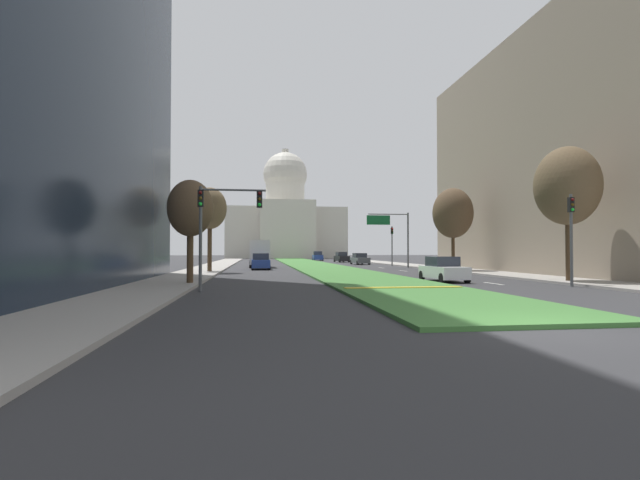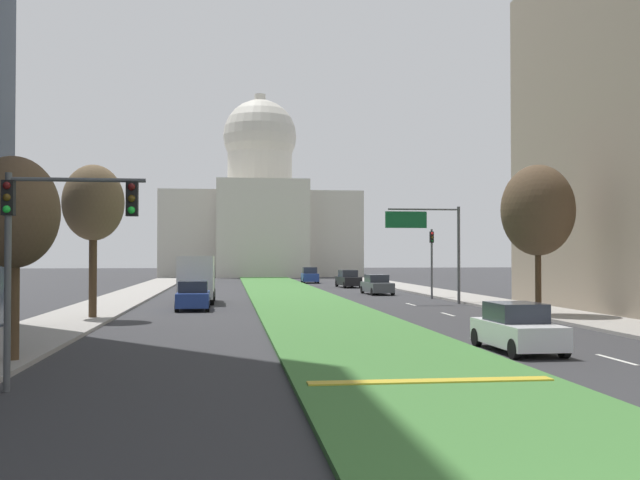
# 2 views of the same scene
# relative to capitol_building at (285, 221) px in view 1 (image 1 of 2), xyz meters

# --- Properties ---
(ground_plane) EXTENTS (260.00, 260.00, 0.00)m
(ground_plane) POSITION_rel_capitol_building_xyz_m (0.00, -55.81, -9.84)
(ground_plane) COLOR #333335
(grass_median) EXTENTS (6.76, 101.93, 0.14)m
(grass_median) POSITION_rel_capitol_building_xyz_m (0.00, -61.47, -9.77)
(grass_median) COLOR #427A38
(grass_median) RESTS_ON ground_plane
(median_curb_nose) EXTENTS (6.09, 0.50, 0.04)m
(median_curb_nose) POSITION_rel_capitol_building_xyz_m (0.00, -100.71, -9.68)
(median_curb_nose) COLOR gold
(median_curb_nose) RESTS_ON grass_median
(lane_dashes_right) EXTENTS (0.16, 58.82, 0.01)m
(lane_dashes_right) POSITION_rel_capitol_building_xyz_m (7.01, -67.88, -9.83)
(lane_dashes_right) COLOR silver
(lane_dashes_right) RESTS_ON ground_plane
(sidewalk_left) EXTENTS (4.00, 101.93, 0.15)m
(sidewalk_left) POSITION_rel_capitol_building_xyz_m (-12.64, -67.13, -9.76)
(sidewalk_left) COLOR #9E9991
(sidewalk_left) RESTS_ON ground_plane
(sidewalk_right) EXTENTS (4.00, 101.93, 0.15)m
(sidewalk_right) POSITION_rel_capitol_building_xyz_m (12.64, -67.13, -9.76)
(sidewalk_right) COLOR #9E9991
(sidewalk_right) RESTS_ON ground_plane
(midrise_block_right) EXTENTS (16.79, 36.93, 20.98)m
(midrise_block_right) POSITION_rel_capitol_building_xyz_m (23.03, -87.39, 0.65)
(midrise_block_right) COLOR gray
(midrise_block_right) RESTS_ON ground_plane
(capitol_building) EXTENTS (30.70, 22.45, 29.31)m
(capitol_building) POSITION_rel_capitol_building_xyz_m (0.00, 0.00, 0.00)
(capitol_building) COLOR beige
(capitol_building) RESTS_ON ground_plane
(traffic_light_near_left) EXTENTS (3.34, 0.35, 5.20)m
(traffic_light_near_left) POSITION_rel_capitol_building_xyz_m (-9.29, -100.04, -6.04)
(traffic_light_near_left) COLOR #515456
(traffic_light_near_left) RESTS_ON ground_plane
(traffic_light_near_right) EXTENTS (0.28, 0.35, 5.20)m
(traffic_light_near_right) POSITION_rel_capitol_building_xyz_m (10.14, -99.59, -6.52)
(traffic_light_near_right) COLOR #515456
(traffic_light_near_right) RESTS_ON ground_plane
(traffic_light_far_right) EXTENTS (0.28, 0.35, 5.20)m
(traffic_light_far_right) POSITION_rel_capitol_building_xyz_m (10.14, -64.63, -6.52)
(traffic_light_far_right) COLOR #515456
(traffic_light_far_right) RESTS_ON ground_plane
(overhead_guide_sign) EXTENTS (5.11, 0.20, 6.50)m
(overhead_guide_sign) POSITION_rel_capitol_building_xyz_m (8.50, -70.55, -5.21)
(overhead_guide_sign) COLOR #515456
(overhead_guide_sign) RESTS_ON ground_plane
(street_tree_left_near) EXTENTS (2.66, 2.66, 6.18)m
(street_tree_left_near) POSITION_rel_capitol_building_xyz_m (-11.26, -95.55, -5.38)
(street_tree_left_near) COLOR #4C3823
(street_tree_left_near) RESTS_ON ground_plane
(street_tree_right_near) EXTENTS (3.93, 3.93, 8.54)m
(street_tree_right_near) POSITION_rel_capitol_building_xyz_m (11.87, -96.89, -3.77)
(street_tree_right_near) COLOR #4C3823
(street_tree_right_near) RESTS_ON ground_plane
(street_tree_left_mid) EXTENTS (3.04, 3.04, 7.77)m
(street_tree_left_mid) POSITION_rel_capitol_building_xyz_m (-11.66, -80.39, -4.03)
(street_tree_left_mid) COLOR #4C3823
(street_tree_left_mid) RESTS_ON ground_plane
(street_tree_right_mid) EXTENTS (3.82, 3.82, 7.99)m
(street_tree_right_mid) POSITION_rel_capitol_building_xyz_m (11.16, -81.39, -4.25)
(street_tree_right_mid) COLOR #4C3823
(street_tree_right_mid) RESTS_ON ground_plane
(sedan_lead_stopped) EXTENTS (1.92, 4.29, 1.63)m
(sedan_lead_stopped) POSITION_rel_capitol_building_xyz_m (4.69, -94.53, -9.07)
(sedan_lead_stopped) COLOR silver
(sedan_lead_stopped) RESTS_ON ground_plane
(sedan_midblock) EXTENTS (1.99, 4.44, 1.73)m
(sedan_midblock) POSITION_rel_capitol_building_xyz_m (-7.01, -73.99, -9.03)
(sedan_midblock) COLOR navy
(sedan_midblock) RESTS_ON ground_plane
(sedan_distant) EXTENTS (2.07, 4.63, 1.64)m
(sedan_distant) POSITION_rel_capitol_building_xyz_m (7.27, -58.19, -9.06)
(sedan_distant) COLOR #4C5156
(sedan_distant) RESTS_ON ground_plane
(sedan_far_horizon) EXTENTS (2.09, 4.79, 1.76)m
(sedan_far_horizon) POSITION_rel_capitol_building_xyz_m (7.06, -44.66, -9.01)
(sedan_far_horizon) COLOR black
(sedan_far_horizon) RESTS_ON ground_plane
(sedan_very_far) EXTENTS (1.99, 4.53, 1.86)m
(sedan_very_far) POSITION_rel_capitol_building_xyz_m (4.49, -32.41, -8.97)
(sedan_very_far) COLOR navy
(sedan_very_far) RESTS_ON ground_plane
(box_truck_delivery) EXTENTS (2.40, 6.40, 3.20)m
(box_truck_delivery) POSITION_rel_capitol_building_xyz_m (-7.07, -67.89, -8.16)
(box_truck_delivery) COLOR #4C5156
(box_truck_delivery) RESTS_ON ground_plane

